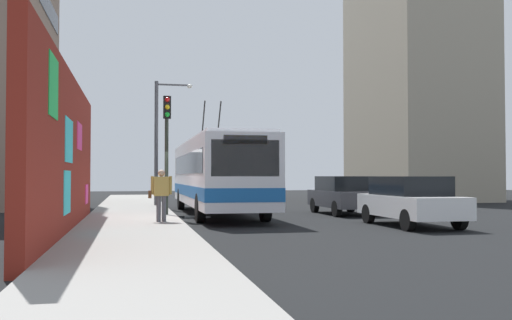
% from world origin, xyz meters
% --- Properties ---
extents(ground_plane, '(80.00, 80.00, 0.00)m').
position_xyz_m(ground_plane, '(0.00, 0.00, 0.00)').
color(ground_plane, black).
extents(sidewalk_slab, '(48.00, 3.20, 0.15)m').
position_xyz_m(sidewalk_slab, '(0.00, 1.60, 0.07)').
color(sidewalk_slab, gray).
rests_on(sidewalk_slab, ground_plane).
extents(graffiti_wall, '(13.71, 0.32, 4.36)m').
position_xyz_m(graffiti_wall, '(-4.15, 3.35, 2.18)').
color(graffiti_wall, maroon).
rests_on(graffiti_wall, ground_plane).
extents(building_far_right, '(10.10, 6.37, 19.57)m').
position_xyz_m(building_far_right, '(14.47, -17.00, 9.79)').
color(building_far_right, '#9E937F').
rests_on(building_far_right, ground_plane).
extents(city_bus, '(12.17, 2.55, 4.86)m').
position_xyz_m(city_bus, '(2.84, -1.80, 1.72)').
color(city_bus, silver).
rests_on(city_bus, ground_plane).
extents(parked_car_white, '(4.22, 1.87, 1.58)m').
position_xyz_m(parked_car_white, '(-3.81, -7.00, 0.83)').
color(parked_car_white, white).
rests_on(parked_car_white, ground_plane).
extents(parked_car_dark_gray, '(4.12, 1.89, 1.58)m').
position_xyz_m(parked_car_dark_gray, '(1.93, -7.00, 0.83)').
color(parked_car_dark_gray, '#38383D').
rests_on(parked_car_dark_gray, ground_plane).
extents(pedestrian_at_curb, '(0.22, 0.74, 1.64)m').
position_xyz_m(pedestrian_at_curb, '(-2.15, 0.71, 1.11)').
color(pedestrian_at_curb, '#595960').
rests_on(pedestrian_at_curb, sidewalk_slab).
extents(traffic_light, '(0.49, 0.28, 4.44)m').
position_xyz_m(traffic_light, '(1.03, 0.35, 3.13)').
color(traffic_light, '#2D382D').
rests_on(traffic_light, sidewalk_slab).
extents(street_lamp, '(0.44, 1.87, 6.14)m').
position_xyz_m(street_lamp, '(8.05, 0.23, 3.71)').
color(street_lamp, '#4C4C51').
rests_on(street_lamp, sidewalk_slab).
extents(curbside_puddle, '(1.61, 1.61, 0.00)m').
position_xyz_m(curbside_puddle, '(1.63, -0.60, 0.00)').
color(curbside_puddle, black).
rests_on(curbside_puddle, ground_plane).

